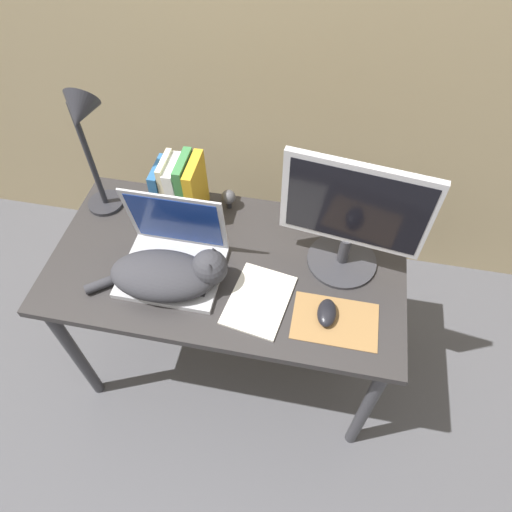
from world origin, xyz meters
TOP-DOWN VIEW (x-y plane):
  - ground_plane at (0.00, 0.00)m, footprint 12.00×12.00m
  - desk at (0.00, 0.32)m, footprint 1.20×0.63m
  - laptop at (-0.17, 0.27)m, footprint 0.33×0.26m
  - cat at (-0.15, 0.19)m, footprint 0.45×0.21m
  - external_monitor at (0.38, 0.39)m, footprint 0.44×0.23m
  - mousepad at (0.38, 0.16)m, footprint 0.26×0.17m
  - computer_mouse at (0.35, 0.17)m, footprint 0.06×0.10m
  - book_row at (-0.21, 0.52)m, footprint 0.17×0.16m
  - desk_lamp at (-0.47, 0.47)m, footprint 0.17×0.17m
  - notepad at (0.14, 0.19)m, footprint 0.22×0.27m
  - webcam at (-0.05, 0.57)m, footprint 0.05×0.05m

SIDE VIEW (x-z plane):
  - ground_plane at x=0.00m, z-range 0.00..0.00m
  - desk at x=0.00m, z-range 0.27..0.98m
  - mousepad at x=0.38m, z-range 0.71..0.71m
  - notepad at x=0.14m, z-range 0.71..0.72m
  - computer_mouse at x=0.35m, z-range 0.71..0.75m
  - webcam at x=-0.05m, z-range 0.72..0.80m
  - laptop at x=-0.17m, z-range 0.62..0.90m
  - cat at x=-0.15m, z-range 0.70..0.85m
  - book_row at x=-0.21m, z-range 0.70..0.95m
  - external_monitor at x=0.38m, z-range 0.72..1.14m
  - desk_lamp at x=-0.47m, z-range 0.80..1.31m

